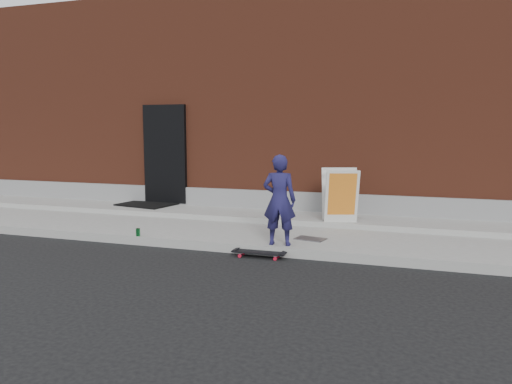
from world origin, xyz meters
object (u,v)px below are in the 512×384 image
at_px(child, 279,200).
at_px(soda_can, 138,232).
at_px(pizza_sign, 340,195).
at_px(skateboard, 259,253).

bearing_deg(child, soda_can, -1.27).
relative_size(pizza_sign, soda_can, 7.66).
bearing_deg(soda_can, pizza_sign, 31.39).
height_order(skateboard, pizza_sign, pizza_sign).
distance_m(child, soda_can, 2.57).
distance_m(skateboard, soda_can, 2.26).
bearing_deg(child, pizza_sign, -115.63).
relative_size(skateboard, soda_can, 6.22).
height_order(pizza_sign, soda_can, pizza_sign).
distance_m(pizza_sign, soda_can, 3.74).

